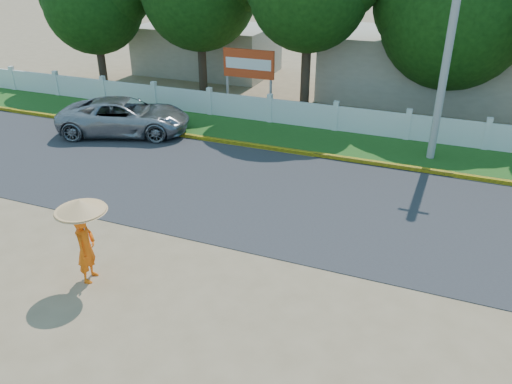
% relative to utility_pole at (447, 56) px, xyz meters
% --- Properties ---
extents(ground, '(120.00, 120.00, 0.00)m').
position_rel_utility_pole_xyz_m(ground, '(-4.10, -9.52, -3.79)').
color(ground, '#9E8460').
rests_on(ground, ground).
extents(road, '(60.00, 7.00, 0.02)m').
position_rel_utility_pole_xyz_m(road, '(-4.10, -5.02, -3.78)').
color(road, '#38383A').
rests_on(road, ground).
extents(grass_verge, '(60.00, 3.50, 0.03)m').
position_rel_utility_pole_xyz_m(grass_verge, '(-4.10, 0.23, -3.78)').
color(grass_verge, '#2D601E').
rests_on(grass_verge, ground).
extents(curb, '(40.00, 0.18, 0.16)m').
position_rel_utility_pole_xyz_m(curb, '(-4.10, -1.47, -3.71)').
color(curb, yellow).
rests_on(curb, ground).
extents(fence, '(40.00, 0.10, 1.10)m').
position_rel_utility_pole_xyz_m(fence, '(-4.10, 1.68, -3.24)').
color(fence, silver).
rests_on(fence, ground).
extents(building_near, '(10.00, 6.00, 3.20)m').
position_rel_utility_pole_xyz_m(building_near, '(-1.10, 8.48, -2.19)').
color(building_near, '#B7AD99').
rests_on(building_near, ground).
extents(building_far, '(8.00, 5.00, 2.80)m').
position_rel_utility_pole_xyz_m(building_far, '(-14.10, 9.48, -2.39)').
color(building_far, '#B7AD99').
rests_on(building_far, ground).
extents(utility_pole, '(0.28, 0.28, 7.59)m').
position_rel_utility_pole_xyz_m(utility_pole, '(0.00, 0.00, 0.00)').
color(utility_pole, '#999996').
rests_on(utility_pole, ground).
extents(vehicle, '(5.90, 4.13, 1.50)m').
position_rel_utility_pole_xyz_m(vehicle, '(-12.27, -1.95, -3.05)').
color(vehicle, gray).
rests_on(vehicle, ground).
extents(monk_with_parasol, '(1.19, 1.19, 2.17)m').
position_rel_utility_pole_xyz_m(monk_with_parasol, '(-7.02, -10.95, -2.38)').
color(monk_with_parasol, '#FF620D').
rests_on(monk_with_parasol, ground).
extents(billboard, '(2.50, 0.13, 2.95)m').
position_rel_utility_pole_xyz_m(billboard, '(-8.57, 2.78, -1.65)').
color(billboard, gray).
rests_on(billboard, ground).
extents(tree_row, '(40.73, 7.91, 9.42)m').
position_rel_utility_pole_xyz_m(tree_row, '(0.96, 4.73, 1.26)').
color(tree_row, '#473828').
rests_on(tree_row, ground).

